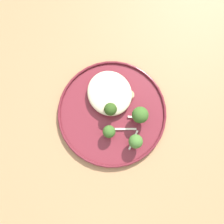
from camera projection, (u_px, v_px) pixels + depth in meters
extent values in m
plane|color=#2D2B28|center=(115.00, 131.00, 1.49)|extent=(6.00, 6.00, 0.00)
cube|color=#9E754C|center=(117.00, 98.00, 0.78)|extent=(1.40, 1.00, 0.04)
cylinder|color=maroon|center=(112.00, 113.00, 0.75)|extent=(0.29, 0.29, 0.01)
torus|color=maroon|center=(112.00, 112.00, 0.74)|extent=(0.29, 0.29, 0.01)
ellipsoid|color=beige|center=(110.00, 93.00, 0.73)|extent=(0.13, 0.12, 0.04)
cylinder|color=#E5C689|center=(130.00, 95.00, 0.74)|extent=(0.02, 0.02, 0.01)
cylinder|color=#958159|center=(130.00, 94.00, 0.73)|extent=(0.02, 0.02, 0.00)
cylinder|color=#DBB77A|center=(106.00, 90.00, 0.74)|extent=(0.03, 0.03, 0.02)
cylinder|color=#8E774F|center=(106.00, 89.00, 0.73)|extent=(0.03, 0.03, 0.00)
cylinder|color=#DBB77A|center=(109.00, 81.00, 0.75)|extent=(0.03, 0.03, 0.01)
cylinder|color=#8E774F|center=(109.00, 80.00, 0.74)|extent=(0.02, 0.02, 0.00)
cylinder|color=#E5C689|center=(93.00, 90.00, 0.74)|extent=(0.03, 0.03, 0.01)
cylinder|color=#958159|center=(93.00, 89.00, 0.74)|extent=(0.02, 0.02, 0.00)
cylinder|color=#7A994C|center=(109.00, 133.00, 0.72)|extent=(0.02, 0.02, 0.02)
sphere|color=#386023|center=(109.00, 132.00, 0.70)|extent=(0.03, 0.03, 0.03)
cylinder|color=#7A994C|center=(111.00, 111.00, 0.73)|extent=(0.02, 0.02, 0.02)
sphere|color=#2D4C19|center=(110.00, 109.00, 0.71)|extent=(0.03, 0.03, 0.03)
cylinder|color=#89A356|center=(139.00, 117.00, 0.73)|extent=(0.01, 0.01, 0.02)
sphere|color=#386023|center=(140.00, 115.00, 0.70)|extent=(0.04, 0.04, 0.04)
cylinder|color=#7A994C|center=(135.00, 142.00, 0.71)|extent=(0.02, 0.02, 0.02)
sphere|color=#42702D|center=(136.00, 141.00, 0.69)|extent=(0.04, 0.04, 0.04)
cube|color=silver|center=(133.00, 140.00, 0.72)|extent=(0.04, 0.05, 0.00)
cube|color=silver|center=(126.00, 129.00, 0.73)|extent=(0.03, 0.05, 0.00)
cube|color=silver|center=(136.00, 117.00, 0.73)|extent=(0.03, 0.04, 0.00)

